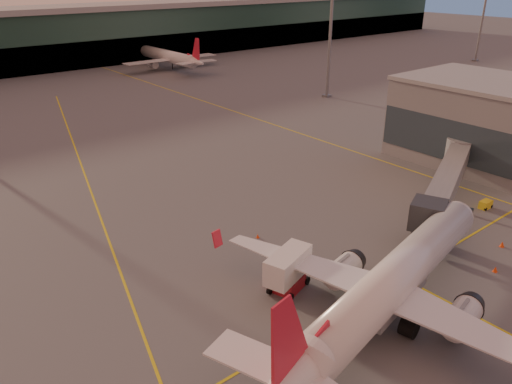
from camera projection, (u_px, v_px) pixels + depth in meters
ground at (414, 324)px, 42.37m from camera, size 600.00×600.00×0.00m
taxi_markings at (110, 185)px, 69.57m from camera, size 100.12×173.00×0.01m
gate_building at (480, 120)px, 76.71m from camera, size 18.40×22.40×12.60m
mast_east_near at (330, 31)px, 111.91m from camera, size 2.40×2.40×25.60m
mast_east_far at (484, 13)px, 158.09m from camera, size 2.40×2.40×25.60m
main_airplane at (390, 285)px, 41.61m from camera, size 34.97×31.77×10.62m
jet_bridge at (449, 176)px, 62.94m from camera, size 26.74×13.53×5.44m
catering_truck at (288, 269)px, 45.88m from camera, size 5.66×3.74×4.05m
gpu_cart at (486, 205)px, 62.68m from camera, size 1.79×1.08×1.02m
cone_nose at (502, 244)px, 53.99m from camera, size 0.50×0.50×0.64m
cone_wing_left at (258, 236)px, 55.85m from camera, size 0.38×0.38×0.48m
cone_fwd at (495, 269)px, 49.52m from camera, size 0.48×0.48×0.61m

